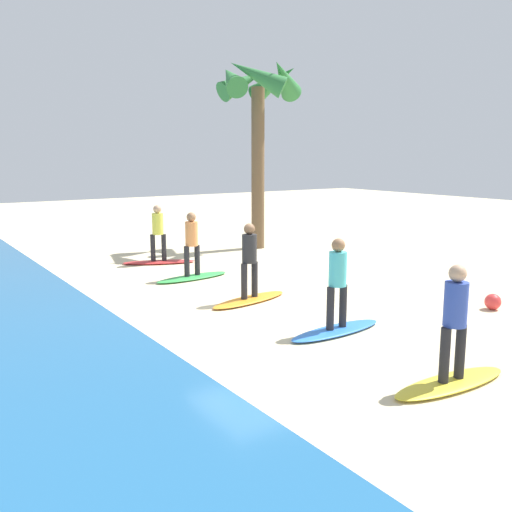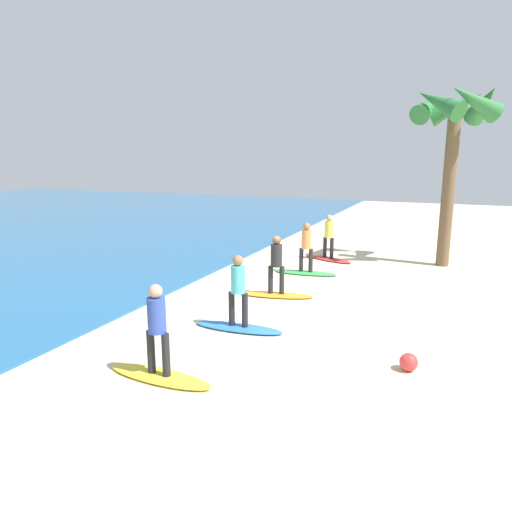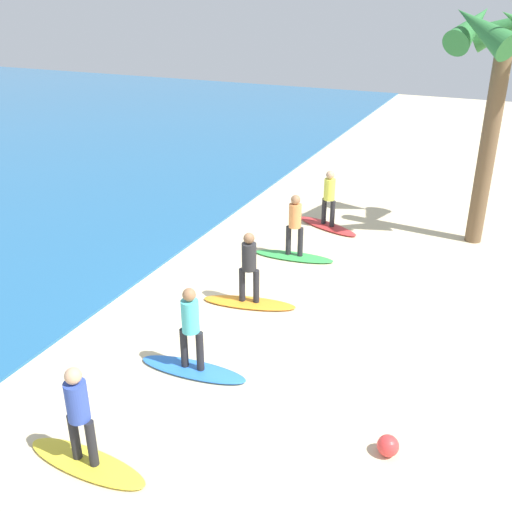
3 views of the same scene
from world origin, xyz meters
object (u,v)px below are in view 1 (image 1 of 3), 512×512
(surfboard_orange, at_px, (250,300))
(beach_ball, at_px, (493,302))
(surfer_red, at_px, (158,229))
(surfboard_green, at_px, (192,277))
(surfboard_red, at_px, (159,262))
(surfboard_blue, at_px, (336,330))
(surfer_blue, at_px, (338,277))
(surfer_yellow, at_px, (455,314))
(palm_tree, at_px, (258,97))
(surfer_green, at_px, (192,239))
(surfer_orange, at_px, (249,255))
(surfboard_yellow, at_px, (451,383))

(surfboard_orange, height_order, beach_ball, beach_ball)
(surfer_red, bearing_deg, surfboard_green, 176.63)
(surfboard_red, xyz_separation_m, beach_ball, (-8.51, -3.69, 0.12))
(surfboard_green, height_order, surfboard_red, same)
(surfboard_blue, distance_m, surfer_blue, 0.99)
(surfer_red, bearing_deg, surfer_blue, 179.58)
(surfer_yellow, relative_size, palm_tree, 0.26)
(surfer_green, height_order, surfer_red, same)
(surfboard_red, relative_size, palm_tree, 0.33)
(surfboard_orange, distance_m, surfer_red, 5.26)
(surfboard_blue, relative_size, surfer_orange, 1.28)
(surfer_orange, height_order, surfboard_green, surfer_orange)
(surfboard_blue, bearing_deg, beach_ball, 166.74)
(surfboard_green, distance_m, surfer_green, 0.99)
(surfboard_green, xyz_separation_m, surfboard_red, (2.41, -0.14, 0.00))
(surfer_orange, bearing_deg, surfboard_red, -1.83)
(palm_tree, bearing_deg, surfboard_orange, 144.61)
(surfboard_yellow, height_order, surfer_blue, surfer_blue)
(surfboard_blue, xyz_separation_m, surfboard_green, (5.46, 0.08, 0.00))
(surfboard_blue, distance_m, beach_ball, 3.81)
(surfboard_red, height_order, surfer_red, surfer_red)
(surfboard_yellow, height_order, surfboard_orange, same)
(surfer_green, relative_size, palm_tree, 0.26)
(surfboard_red, bearing_deg, surfer_blue, 112.51)
(surfboard_red, bearing_deg, surfboard_green, 109.55)
(surfer_yellow, height_order, surfboard_green, surfer_yellow)
(surfboard_orange, bearing_deg, surfer_green, -102.40)
(surfboard_red, distance_m, surfer_red, 0.99)
(surfer_yellow, xyz_separation_m, surfboard_blue, (2.69, -0.27, -0.99))
(surfer_blue, distance_m, surfboard_red, 7.93)
(surfer_orange, bearing_deg, surfer_red, -1.83)
(surfboard_yellow, distance_m, surfboard_green, 8.15)
(surfer_yellow, relative_size, beach_ball, 4.90)
(surfboard_orange, relative_size, surfer_green, 1.28)
(surfer_green, bearing_deg, surfer_yellow, 178.68)
(surfboard_blue, distance_m, surfboard_orange, 2.71)
(surfboard_blue, distance_m, surfboard_green, 5.46)
(surfboard_orange, relative_size, surfboard_green, 1.00)
(surfboard_green, bearing_deg, surfboard_yellow, 82.90)
(surfer_blue, bearing_deg, surfboard_orange, 2.27)
(surfer_orange, xyz_separation_m, palm_tree, (5.89, -4.19, 4.01))
(surfer_yellow, relative_size, surfer_orange, 1.00)
(surfboard_yellow, relative_size, surfboard_orange, 1.00)
(surfboard_blue, distance_m, palm_tree, 10.75)
(palm_tree, bearing_deg, surfboard_yellow, 158.93)
(surfer_yellow, relative_size, surfer_blue, 1.00)
(surfboard_blue, bearing_deg, surfboard_green, -92.70)
(surfer_blue, height_order, surfboard_orange, surfer_blue)
(surfboard_blue, height_order, surfer_green, surfer_green)
(surfer_yellow, height_order, surfer_orange, same)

